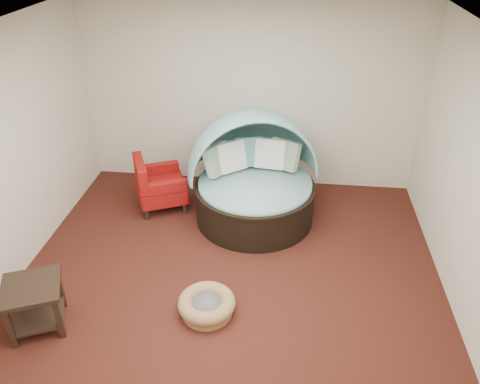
# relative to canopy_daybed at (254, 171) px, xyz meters

# --- Properties ---
(floor) EXTENTS (5.00, 5.00, 0.00)m
(floor) POSITION_rel_canopy_daybed_xyz_m (-0.16, -1.50, -0.70)
(floor) COLOR #401812
(floor) RESTS_ON ground
(wall_back) EXTENTS (5.00, 0.00, 5.00)m
(wall_back) POSITION_rel_canopy_daybed_xyz_m (-0.16, 1.00, 0.70)
(wall_back) COLOR beige
(wall_back) RESTS_ON floor
(ceiling) EXTENTS (5.00, 5.00, 0.00)m
(ceiling) POSITION_rel_canopy_daybed_xyz_m (-0.16, -1.50, 2.10)
(ceiling) COLOR white
(ceiling) RESTS_ON wall_back
(canopy_daybed) EXTENTS (2.08, 2.05, 1.52)m
(canopy_daybed) POSITION_rel_canopy_daybed_xyz_m (0.00, 0.00, 0.00)
(canopy_daybed) COLOR black
(canopy_daybed) RESTS_ON floor
(pet_basket) EXTENTS (0.65, 0.65, 0.22)m
(pet_basket) POSITION_rel_canopy_daybed_xyz_m (-0.32, -1.98, -0.59)
(pet_basket) COLOR olive
(pet_basket) RESTS_ON floor
(red_armchair) EXTENTS (0.90, 0.90, 0.80)m
(red_armchair) POSITION_rel_canopy_daybed_xyz_m (-1.39, 0.04, -0.34)
(red_armchair) COLOR black
(red_armchair) RESTS_ON floor
(side_table) EXTENTS (0.75, 0.75, 0.54)m
(side_table) POSITION_rel_canopy_daybed_xyz_m (-2.04, -2.36, -0.35)
(side_table) COLOR black
(side_table) RESTS_ON floor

